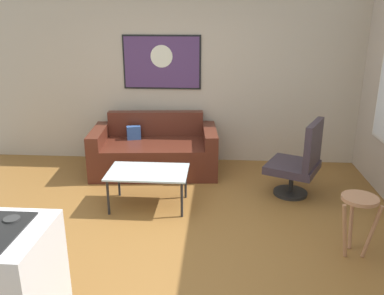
{
  "coord_description": "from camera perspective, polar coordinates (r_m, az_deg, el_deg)",
  "views": [
    {
      "loc": [
        0.5,
        -3.69,
        2.24
      ],
      "look_at": [
        0.18,
        0.9,
        0.7
      ],
      "focal_mm": 37.67,
      "sensor_mm": 36.0,
      "label": 1
    }
  ],
  "objects": [
    {
      "name": "armchair",
      "position": [
        5.23,
        15.03,
        -1.95
      ],
      "size": [
        0.8,
        0.81,
        1.0
      ],
      "color": "black",
      "rests_on": "ground"
    },
    {
      "name": "bar_stool",
      "position": [
        4.14,
        22.51,
        -8.06
      ],
      "size": [
        0.39,
        0.38,
        0.61
      ],
      "color": "#A6714E",
      "rests_on": "ground"
    },
    {
      "name": "wall_painting",
      "position": [
        6.17,
        -4.3,
        11.95
      ],
      "size": [
        1.18,
        0.03,
        0.8
      ],
      "color": "black"
    },
    {
      "name": "couch",
      "position": [
        5.95,
        -5.29,
        -0.68
      ],
      "size": [
        1.87,
        1.07,
        0.82
      ],
      "color": "#4F2216",
      "rests_on": "ground"
    },
    {
      "name": "back_wall",
      "position": [
        6.19,
        -0.7,
        10.72
      ],
      "size": [
        6.4,
        0.05,
        2.8
      ],
      "primitive_type": "cube",
      "color": "#B5A691",
      "rests_on": "ground"
    },
    {
      "name": "ground",
      "position": [
        4.36,
        -3.28,
        -12.79
      ],
      "size": [
        6.4,
        6.4,
        0.04
      ],
      "primitive_type": "cube",
      "color": "brown"
    },
    {
      "name": "coffee_table",
      "position": [
        4.84,
        -6.25,
        -3.75
      ],
      "size": [
        0.95,
        0.61,
        0.45
      ],
      "color": "silver",
      "rests_on": "ground"
    }
  ]
}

